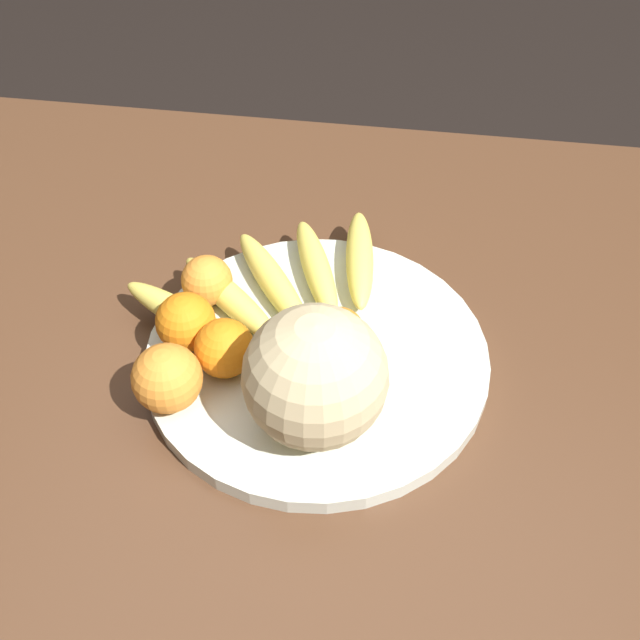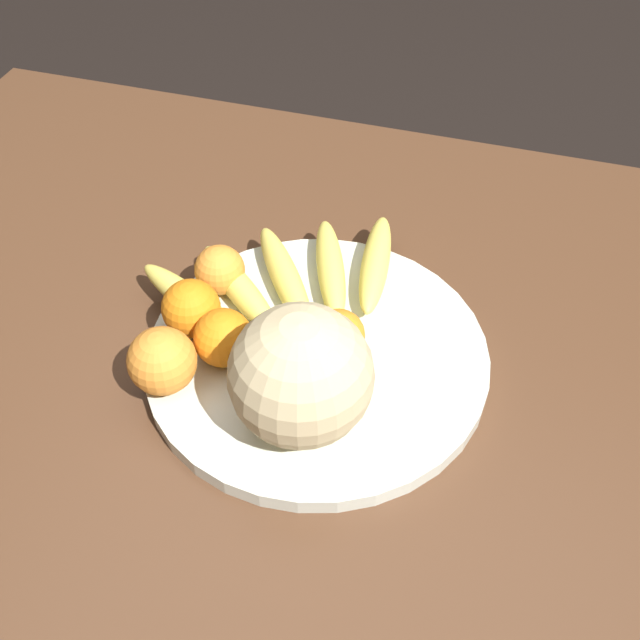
% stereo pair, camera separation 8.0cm
% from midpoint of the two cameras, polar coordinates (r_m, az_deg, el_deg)
% --- Properties ---
extents(ground_plane, '(12.00, 12.00, 0.00)m').
position_cam_midpoint_polar(ground_plane, '(1.47, -1.67, -20.83)').
color(ground_plane, black).
extents(kitchen_table, '(1.42, 0.96, 0.71)m').
position_cam_midpoint_polar(kitchen_table, '(0.93, -2.48, -5.92)').
color(kitchen_table, '#4C301E').
rests_on(kitchen_table, ground_plane).
extents(fruit_bowl, '(0.38, 0.38, 0.02)m').
position_cam_midpoint_polar(fruit_bowl, '(0.84, -2.71, -2.88)').
color(fruit_bowl, beige).
rests_on(fruit_bowl, kitchen_table).
extents(melon, '(0.14, 0.14, 0.14)m').
position_cam_midpoint_polar(melon, '(0.72, -3.55, -4.51)').
color(melon, '#C6B284').
rests_on(melon, fruit_bowl).
extents(banana_bunch, '(0.30, 0.27, 0.03)m').
position_cam_midpoint_polar(banana_bunch, '(0.89, -6.07, 2.55)').
color(banana_bunch, '#473819').
rests_on(banana_bunch, fruit_bowl).
extents(orange_front_left, '(0.07, 0.07, 0.07)m').
position_cam_midpoint_polar(orange_front_left, '(0.81, -10.13, -2.28)').
color(orange_front_left, orange).
rests_on(orange_front_left, fruit_bowl).
extents(orange_front_right, '(0.06, 0.06, 0.06)m').
position_cam_midpoint_polar(orange_front_right, '(0.81, -1.37, -1.15)').
color(orange_front_right, orange).
rests_on(orange_front_right, fruit_bowl).
extents(orange_mid_center, '(0.07, 0.07, 0.07)m').
position_cam_midpoint_polar(orange_mid_center, '(0.84, -12.90, -0.29)').
color(orange_mid_center, orange).
rests_on(orange_mid_center, fruit_bowl).
extents(orange_back_left, '(0.06, 0.06, 0.06)m').
position_cam_midpoint_polar(orange_back_left, '(0.89, -11.18, 2.84)').
color(orange_back_left, orange).
rests_on(orange_back_left, fruit_bowl).
extents(orange_back_right, '(0.07, 0.07, 0.07)m').
position_cam_midpoint_polar(orange_back_right, '(0.79, -14.46, -4.49)').
color(orange_back_right, orange).
rests_on(orange_back_right, fruit_bowl).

